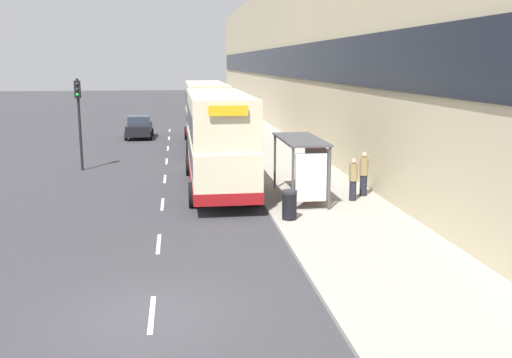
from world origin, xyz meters
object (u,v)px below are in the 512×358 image
Objects in this scene: car_0 at (139,127)px; double_decker_bus_near at (218,139)px; traffic_light_far_kerb at (79,109)px; pedestrian_at_shelter at (364,174)px; double_decker_bus_ahead at (206,113)px; pedestrian_1 at (353,179)px; bus_shelter at (306,158)px; litter_bin at (289,205)px.

double_decker_bus_near is at bearing 104.06° from car_0.
traffic_light_far_kerb is (-2.19, -13.12, 2.41)m from car_0.
pedestrian_at_shelter is at bearing 116.19° from car_0.
double_decker_bus_near is 13.39m from double_decker_bus_ahead.
car_0 is at bearing 104.06° from double_decker_bus_near.
car_0 is 2.33× the size of pedestrian_1.
traffic_light_far_kerb is at bearing 146.86° from pedestrian_at_shelter.
pedestrian_at_shelter is (5.73, -16.11, -1.20)m from double_decker_bus_ahead.
pedestrian_at_shelter is at bearing -24.94° from double_decker_bus_near.
pedestrian_at_shelter is (5.86, -2.72, -1.20)m from double_decker_bus_near.
pedestrian_at_shelter is (10.54, -21.43, 0.25)m from car_0.
double_decker_bus_near reaches higher than pedestrian_1.
bus_shelter reaches higher than pedestrian_at_shelter.
bus_shelter is 0.87× the size of traffic_light_far_kerb.
pedestrian_1 is 3.95m from litter_bin.
pedestrian_1 is 15.24m from traffic_light_far_kerb.
car_0 is (-4.68, 18.71, -1.45)m from double_decker_bus_near.
pedestrian_1 is (5.16, -3.49, -1.27)m from double_decker_bus_near.
bus_shelter is 0.37× the size of double_decker_bus_ahead.
double_decker_bus_ahead is (0.12, 13.39, 0.00)m from double_decker_bus_near.
double_decker_bus_ahead is at bearing 89.47° from double_decker_bus_near.
double_decker_bus_near reaches higher than car_0.
pedestrian_at_shelter is at bearing 40.30° from litter_bin.
pedestrian_1 is (1.87, -0.35, -0.86)m from bus_shelter.
bus_shelter is 23.28m from car_0.
litter_bin is at bearing -141.66° from pedestrian_1.
car_0 is 2.16× the size of pedestrian_at_shelter.
litter_bin is (1.95, -19.32, -1.62)m from double_decker_bus_ahead.
pedestrian_at_shelter reaches higher than litter_bin.
double_decker_bus_ahead is 7.32m from car_0.
car_0 is at bearing 110.07° from bus_shelter.
traffic_light_far_kerb is (-7.00, -7.80, 0.96)m from double_decker_bus_ahead.
double_decker_bus_near is 5.57× the size of pedestrian_at_shelter.
pedestrian_1 reaches higher than car_0.
litter_bin is 14.81m from traffic_light_far_kerb.
pedestrian_at_shelter is at bearing 47.79° from pedestrian_1.
double_decker_bus_near is at bearing 155.06° from pedestrian_at_shelter.
pedestrian_at_shelter is 1.76× the size of litter_bin.
car_0 is 13.52m from traffic_light_far_kerb.
pedestrian_1 reaches higher than litter_bin.
litter_bin is at bearing -70.72° from double_decker_bus_near.
bus_shelter is at bearing -43.56° from double_decker_bus_near.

